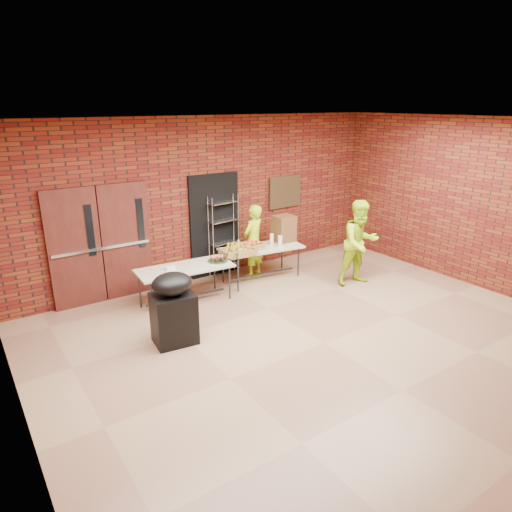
{
  "coord_description": "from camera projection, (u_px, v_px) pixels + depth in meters",
  "views": [
    {
      "loc": [
        -4.28,
        -4.42,
        3.45
      ],
      "look_at": [
        -0.29,
        1.4,
        1.05
      ],
      "focal_mm": 32.0,
      "sensor_mm": 36.0,
      "label": 1
    }
  ],
  "objects": [
    {
      "name": "double_doors",
      "position": [
        101.0,
        245.0,
        8.02
      ],
      "size": [
        1.78,
        0.12,
        2.1
      ],
      "color": "#4A2015",
      "rests_on": "room"
    },
    {
      "name": "table_left",
      "position": [
        185.0,
        270.0,
        8.01
      ],
      "size": [
        1.72,
        0.81,
        0.69
      ],
      "rotation": [
        0.0,
        0.0,
        -0.07
      ],
      "color": "#C3AF95",
      "rests_on": "room"
    },
    {
      "name": "basket_bananas",
      "position": [
        233.0,
        252.0,
        8.64
      ],
      "size": [
        0.46,
        0.36,
        0.14
      ],
      "color": "#A48342",
      "rests_on": "table_right"
    },
    {
      "name": "cup_stack_mid",
      "position": [
        280.0,
        241.0,
        9.12
      ],
      "size": [
        0.07,
        0.07,
        0.22
      ],
      "primitive_type": "cylinder",
      "color": "silver",
      "rests_on": "table_right"
    },
    {
      "name": "room",
      "position": [
        330.0,
        241.0,
        6.34
      ],
      "size": [
        8.08,
        7.08,
        3.28
      ],
      "color": "#886249",
      "rests_on": "ground"
    },
    {
      "name": "table_right",
      "position": [
        262.0,
        250.0,
        9.12
      ],
      "size": [
        1.73,
        0.9,
        0.68
      ],
      "rotation": [
        0.0,
        0.0,
        -0.13
      ],
      "color": "#C3AF95",
      "rests_on": "room"
    },
    {
      "name": "coffee_dispenser",
      "position": [
        284.0,
        228.0,
        9.43
      ],
      "size": [
        0.41,
        0.37,
        0.54
      ],
      "primitive_type": "cube",
      "color": "brown",
      "rests_on": "table_right"
    },
    {
      "name": "cup_stack_front",
      "position": [
        280.0,
        241.0,
        9.1
      ],
      "size": [
        0.08,
        0.08,
        0.23
      ],
      "primitive_type": "cylinder",
      "color": "silver",
      "rests_on": "table_right"
    },
    {
      "name": "dark_doorway",
      "position": [
        215.0,
        226.0,
        9.27
      ],
      "size": [
        1.1,
        0.06,
        2.1
      ],
      "primitive_type": "cube",
      "color": "black",
      "rests_on": "room"
    },
    {
      "name": "covered_grill",
      "position": [
        173.0,
        308.0,
        6.71
      ],
      "size": [
        0.67,
        0.58,
        1.11
      ],
      "rotation": [
        0.0,
        0.0,
        -0.12
      ],
      "color": "black",
      "rests_on": "room"
    },
    {
      "name": "basket_apples",
      "position": [
        243.0,
        251.0,
        8.65
      ],
      "size": [
        0.45,
        0.35,
        0.14
      ],
      "color": "#A48342",
      "rests_on": "table_right"
    },
    {
      "name": "bronze_plaque",
      "position": [
        285.0,
        192.0,
        10.06
      ],
      "size": [
        0.85,
        0.04,
        0.7
      ],
      "primitive_type": "cube",
      "color": "#392D17",
      "rests_on": "room"
    },
    {
      "name": "muffin_tray",
      "position": [
        218.0,
        259.0,
        8.28
      ],
      "size": [
        0.37,
        0.37,
        0.09
      ],
      "color": "#13481D",
      "rests_on": "table_left"
    },
    {
      "name": "wire_rack",
      "position": [
        224.0,
        236.0,
        9.3
      ],
      "size": [
        0.64,
        0.28,
        1.67
      ],
      "primitive_type": null,
      "rotation": [
        0.0,
        0.0,
        0.13
      ],
      "color": "silver",
      "rests_on": "room"
    },
    {
      "name": "basket_oranges",
      "position": [
        251.0,
        246.0,
        8.98
      ],
      "size": [
        0.46,
        0.36,
        0.14
      ],
      "color": "#A48342",
      "rests_on": "table_right"
    },
    {
      "name": "volunteer_man",
      "position": [
        360.0,
        243.0,
        8.85
      ],
      "size": [
        0.92,
        0.77,
        1.68
      ],
      "primitive_type": "imported",
      "rotation": [
        0.0,
        0.0,
        -0.18
      ],
      "color": "#ACD717",
      "rests_on": "room"
    },
    {
      "name": "napkin_box",
      "position": [
        170.0,
        268.0,
        7.87
      ],
      "size": [
        0.16,
        0.11,
        0.05
      ],
      "primitive_type": "cube",
      "color": "silver",
      "rests_on": "table_left"
    },
    {
      "name": "cup_stack_back",
      "position": [
        272.0,
        239.0,
        9.22
      ],
      "size": [
        0.08,
        0.08,
        0.23
      ],
      "primitive_type": "cylinder",
      "color": "silver",
      "rests_on": "table_right"
    },
    {
      "name": "volunteer_woman",
      "position": [
        253.0,
        241.0,
        9.28
      ],
      "size": [
        0.64,
        0.53,
        1.5
      ],
      "primitive_type": "imported",
      "rotation": [
        0.0,
        0.0,
        3.52
      ],
      "color": "#ACD717",
      "rests_on": "room"
    }
  ]
}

